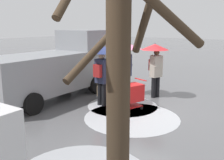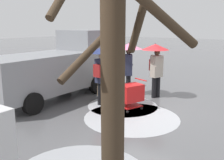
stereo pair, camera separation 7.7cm
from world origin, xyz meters
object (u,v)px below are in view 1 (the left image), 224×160
object	(u,v)px
hand_dolly_boxes	(107,80)
pedestrian_pink_side	(103,62)
bare_tree_near	(118,132)
cargo_van_parked_right	(54,68)
pedestrian_black_side	(155,58)
pedestrian_white_side	(128,57)
shopping_cart_vendor	(131,94)

from	to	relation	value
hand_dolly_boxes	pedestrian_pink_side	distance (m)	0.87
bare_tree_near	cargo_van_parked_right	bearing A→B (deg)	-37.45
pedestrian_black_side	pedestrian_white_side	size ratio (longest dim) A/B	1.00
shopping_cart_vendor	bare_tree_near	xyz separation A→B (m)	(-2.90, 5.09, 1.19)
pedestrian_black_side	pedestrian_white_side	bearing A→B (deg)	16.00
hand_dolly_boxes	pedestrian_black_side	distance (m)	2.11
cargo_van_parked_right	pedestrian_white_side	size ratio (longest dim) A/B	2.49
cargo_van_parked_right	pedestrian_white_side	distance (m)	2.94
shopping_cart_vendor	pedestrian_white_side	world-z (taller)	pedestrian_white_side
hand_dolly_boxes	pedestrian_black_side	world-z (taller)	pedestrian_black_side
hand_dolly_boxes	pedestrian_white_side	world-z (taller)	pedestrian_white_side
pedestrian_pink_side	cargo_van_parked_right	bearing A→B (deg)	4.03
pedestrian_pink_side	bare_tree_near	xyz separation A→B (m)	(-3.95, 4.92, 0.18)
shopping_cart_vendor	hand_dolly_boxes	size ratio (longest dim) A/B	0.65
shopping_cart_vendor	bare_tree_near	bearing A→B (deg)	119.67
shopping_cart_vendor	pedestrian_pink_side	bearing A→B (deg)	9.44
shopping_cart_vendor	pedestrian_white_side	distance (m)	2.15
bare_tree_near	pedestrian_white_side	bearing A→B (deg)	-58.99
cargo_van_parked_right	hand_dolly_boxes	size ratio (longest dim) A/B	3.42
shopping_cart_vendor	bare_tree_near	world-z (taller)	bare_tree_near
cargo_van_parked_right	pedestrian_black_side	xyz separation A→B (m)	(-3.26, -2.19, 0.39)
hand_dolly_boxes	bare_tree_near	world-z (taller)	bare_tree_near
cargo_van_parked_right	hand_dolly_boxes	distance (m)	2.22
cargo_van_parked_right	bare_tree_near	size ratio (longest dim) A/B	1.44
shopping_cart_vendor	hand_dolly_boxes	distance (m)	1.26
pedestrian_white_side	hand_dolly_boxes	bearing A→B (deg)	85.30
bare_tree_near	pedestrian_pink_side	bearing A→B (deg)	-51.20
pedestrian_pink_side	bare_tree_near	distance (m)	6.31
pedestrian_black_side	bare_tree_near	size ratio (longest dim) A/B	0.58
cargo_van_parked_right	pedestrian_pink_side	bearing A→B (deg)	-175.97
pedestrian_white_side	pedestrian_black_side	bearing A→B (deg)	-164.00
hand_dolly_boxes	pedestrian_pink_side	world-z (taller)	pedestrian_pink_side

